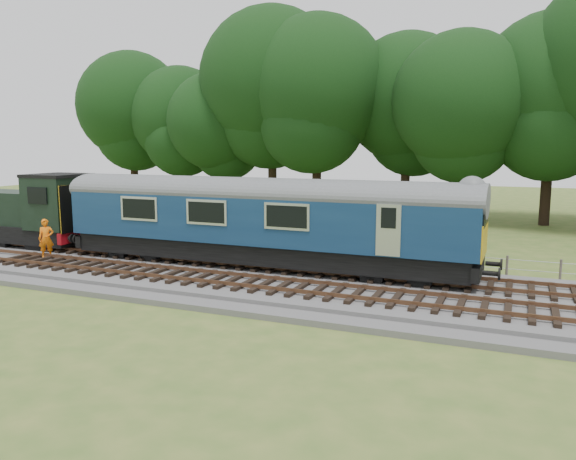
% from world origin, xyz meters
% --- Properties ---
extents(ground, '(120.00, 120.00, 0.00)m').
position_xyz_m(ground, '(0.00, 0.00, 0.00)').
color(ground, '#446525').
rests_on(ground, ground).
extents(ballast, '(70.00, 7.00, 0.35)m').
position_xyz_m(ballast, '(0.00, 0.00, 0.17)').
color(ballast, '#4C4C4F').
rests_on(ballast, ground).
extents(track_north, '(67.20, 2.40, 0.21)m').
position_xyz_m(track_north, '(0.00, 1.40, 0.42)').
color(track_north, black).
rests_on(track_north, ballast).
extents(track_south, '(67.20, 2.40, 0.21)m').
position_xyz_m(track_south, '(0.00, -1.60, 0.42)').
color(track_south, black).
rests_on(track_south, ballast).
extents(fence, '(64.00, 0.12, 1.00)m').
position_xyz_m(fence, '(0.00, 4.50, 0.00)').
color(fence, '#6B6054').
rests_on(fence, ground).
extents(tree_line, '(70.00, 8.00, 18.00)m').
position_xyz_m(tree_line, '(0.00, 22.00, 0.00)').
color(tree_line, black).
rests_on(tree_line, ground).
extents(dmu_railcar, '(18.05, 2.86, 3.88)m').
position_xyz_m(dmu_railcar, '(-5.77, 1.40, 2.61)').
color(dmu_railcar, black).
rests_on(dmu_railcar, ground).
extents(shunter_loco, '(8.92, 2.60, 3.38)m').
position_xyz_m(shunter_loco, '(-19.70, 1.40, 1.97)').
color(shunter_loco, black).
rests_on(shunter_loco, ground).
extents(worker, '(0.78, 0.77, 1.82)m').
position_xyz_m(worker, '(-15.63, -0.84, 1.26)').
color(worker, orange).
rests_on(worker, ballast).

